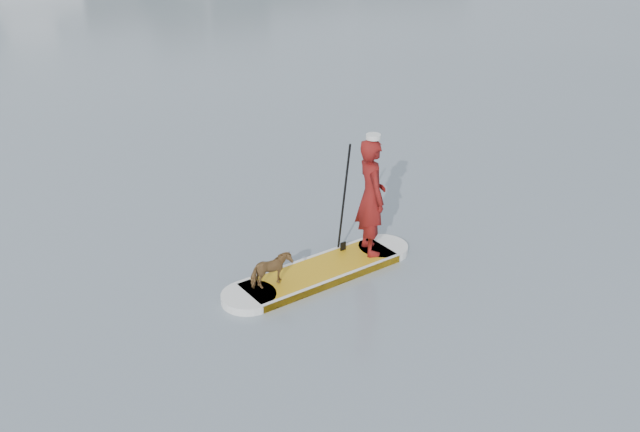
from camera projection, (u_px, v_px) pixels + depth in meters
ground at (462, 263)px, 11.15m from camera, size 140.00×140.00×0.00m
paddleboard at (320, 272)px, 10.80m from camera, size 3.29×1.01×0.12m
paddler at (371, 197)px, 10.87m from camera, size 0.61×0.77×1.87m
white_cap at (373, 137)px, 10.44m from camera, size 0.22×0.22×0.07m
dog at (271, 270)px, 10.21m from camera, size 0.61×0.30×0.51m
paddle at (344, 212)px, 10.99m from camera, size 0.10×0.30×2.00m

